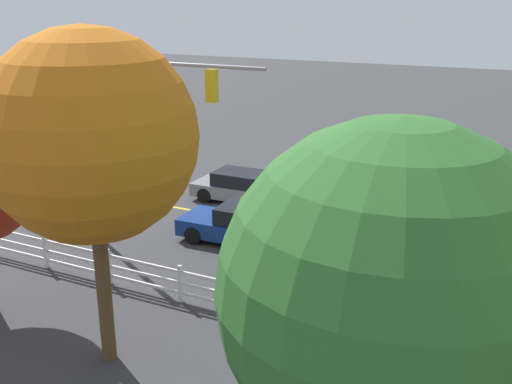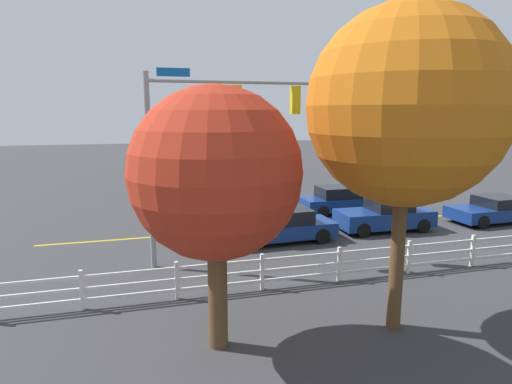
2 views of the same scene
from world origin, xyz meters
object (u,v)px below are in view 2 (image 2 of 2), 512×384
Objects in this scene: tree_2 at (406,107)px; tree_1 at (216,174)px; car_0 at (343,200)px; car_2 at (217,209)px; car_3 at (385,215)px; car_1 at (282,226)px; car_4 at (495,210)px.

tree_1 is at bearing -3.75° from tree_2.
car_0 is 7.01m from car_2.
tree_2 is at bearing 60.64° from car_3.
car_1 is 0.58× the size of tree_2.
tree_1 reaches higher than car_4.
car_0 is 1.03× the size of car_4.
car_4 is (-11.31, -0.28, -0.04)m from car_1.
car_0 is 1.03× the size of car_1.
car_2 is 13.04m from tree_2.
car_0 is 1.07× the size of car_3.
tree_1 reaches higher than car_2.
car_4 is at bearing -153.07° from tree_1.
tree_2 is (-0.34, 7.87, 4.88)m from car_1.
tree_2 reaches higher than car_2.
tree_1 is at bearing 41.53° from car_3.
car_0 is 13.78m from tree_2.
tree_2 is (-4.49, 0.29, 1.46)m from tree_1.
tree_1 is at bearing 59.29° from car_1.
tree_2 reaches higher than car_1.
car_2 reaches higher than car_4.
car_3 is 0.97× the size of car_4.
car_2 is at bearing -177.55° from car_0.
car_1 is at bearing -118.74° from tree_1.
car_3 is 0.74× the size of tree_1.
car_3 reaches higher than car_1.
car_2 is 1.00× the size of car_4.
car_0 is 7.46m from car_4.
car_2 is 8.08m from car_3.
car_2 is 12.23m from tree_1.
tree_1 is at bearing 25.12° from car_4.
car_3 is at bearing -85.70° from car_0.
car_3 reaches higher than car_0.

